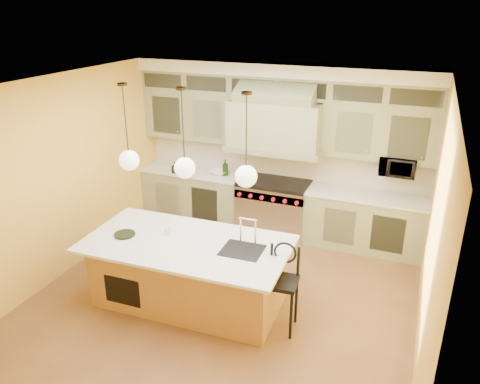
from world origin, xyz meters
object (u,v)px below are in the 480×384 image
at_px(range, 274,207).
at_px(counter_stool, 282,283).
at_px(microwave, 398,166).
at_px(kitchen_island, 190,271).

relative_size(range, counter_stool, 1.07).
bearing_deg(microwave, range, -176.88).
relative_size(kitchen_island, counter_stool, 2.41).
distance_m(range, counter_stool, 2.63).
distance_m(counter_stool, microwave, 2.89).
bearing_deg(kitchen_island, microwave, 45.01).
xyz_separation_m(range, microwave, (1.95, 0.11, 0.96)).
height_order(kitchen_island, counter_stool, kitchen_island).
bearing_deg(counter_stool, microwave, 63.17).
distance_m(range, microwave, 2.18).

